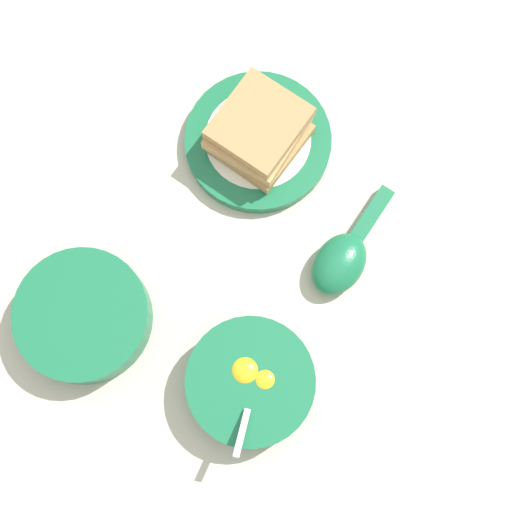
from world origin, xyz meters
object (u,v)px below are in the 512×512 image
at_px(soup_spoon, 343,258).
at_px(congee_bowl, 83,316).
at_px(egg_bowl, 254,382).
at_px(toast_plate, 258,141).
at_px(toast_sandwich, 259,131).

bearing_deg(soup_spoon, congee_bowl, 112.06).
xyz_separation_m(egg_bowl, soup_spoon, (0.16, -0.08, -0.01)).
xyz_separation_m(toast_plate, soup_spoon, (-0.13, -0.12, 0.01)).
bearing_deg(congee_bowl, egg_bowl, -102.08).
distance_m(toast_sandwich, congee_bowl, 0.30).
relative_size(toast_sandwich, congee_bowl, 0.89).
xyz_separation_m(toast_sandwich, congee_bowl, (-0.24, 0.16, -0.02)).
distance_m(egg_bowl, toast_plate, 0.29).
bearing_deg(soup_spoon, egg_bowl, 153.04).
bearing_deg(toast_plate, soup_spoon, -137.19).
distance_m(soup_spoon, congee_bowl, 0.31).
relative_size(egg_bowl, toast_plate, 0.85).
bearing_deg(toast_plate, toast_sandwich, -123.51).
distance_m(egg_bowl, toast_sandwich, 0.29).
bearing_deg(congee_bowl, toast_plate, -33.51).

